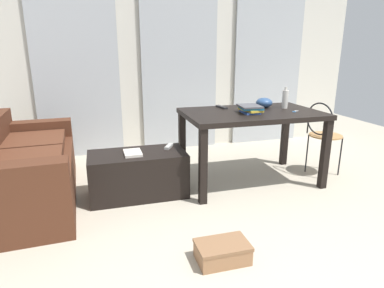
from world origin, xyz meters
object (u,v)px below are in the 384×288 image
at_px(tv_remote_on_table, 222,107).
at_px(scissors, 295,111).
at_px(coffee_table, 138,174).
at_px(craft_table, 251,121).
at_px(couch, 22,170).
at_px(book_stack, 250,109).
at_px(wire_chair, 323,130).
at_px(shoebox, 222,252).
at_px(magazine, 133,153).
at_px(bottle_near, 285,99).
at_px(tv_remote_primary, 169,146).
at_px(bowl, 264,103).

xyz_separation_m(tv_remote_on_table, scissors, (0.65, -0.43, -0.01)).
height_order(coffee_table, tv_remote_on_table, tv_remote_on_table).
height_order(craft_table, tv_remote_on_table, tv_remote_on_table).
xyz_separation_m(couch, book_stack, (2.22, -0.19, 0.51)).
bearing_deg(craft_table, scissors, -18.11).
distance_m(wire_chair, shoebox, 2.11).
xyz_separation_m(wire_chair, magazine, (-2.12, -0.01, -0.08)).
distance_m(couch, craft_table, 2.31).
relative_size(couch, tv_remote_on_table, 9.26).
height_order(bottle_near, tv_remote_primary, bottle_near).
bearing_deg(craft_table, book_stack, -127.14).
bearing_deg(shoebox, book_stack, 58.06).
height_order(bottle_near, tv_remote_on_table, bottle_near).
height_order(scissors, tv_remote_primary, scissors).
bearing_deg(wire_chair, magazine, -179.76).
relative_size(bowl, book_stack, 0.66).
bearing_deg(bowl, scissors, -59.66).
relative_size(couch, craft_table, 1.23).
bearing_deg(scissors, bottle_near, 88.60).
xyz_separation_m(bowl, book_stack, (-0.29, -0.26, -0.01)).
xyz_separation_m(bowl, scissors, (0.19, -0.32, -0.05)).
bearing_deg(coffee_table, couch, 172.51).
distance_m(couch, coffee_table, 1.07).
bearing_deg(magazine, craft_table, 1.92).
bearing_deg(wire_chair, bowl, 159.84).
xyz_separation_m(bottle_near, scissors, (-0.01, -0.21, -0.10)).
bearing_deg(scissors, coffee_table, 176.15).
bearing_deg(book_stack, bowl, 41.46).
height_order(wire_chair, magazine, wire_chair).
xyz_separation_m(bowl, tv_remote_primary, (-1.12, -0.12, -0.38)).
distance_m(couch, tv_remote_on_table, 2.11).
distance_m(craft_table, tv_remote_primary, 0.91).
xyz_separation_m(craft_table, tv_remote_on_table, (-0.23, 0.29, 0.11)).
distance_m(bottle_near, tv_remote_primary, 1.38).
height_order(wire_chair, scissors, wire_chair).
bearing_deg(shoebox, couch, 136.91).
height_order(wire_chair, bottle_near, bottle_near).
xyz_separation_m(magazine, shoebox, (0.46, -1.21, -0.38)).
distance_m(coffee_table, bottle_near, 1.78).
distance_m(bottle_near, tv_remote_on_table, 0.70).
xyz_separation_m(couch, wire_chair, (3.14, -0.16, 0.21)).
relative_size(book_stack, tv_remote_primary, 1.66).
bearing_deg(bowl, coffee_table, -171.74).
bearing_deg(couch, shoebox, -43.09).
relative_size(tv_remote_on_table, scissors, 1.93).
bearing_deg(craft_table, bottle_near, 9.77).
bearing_deg(scissors, tv_remote_on_table, 146.69).
relative_size(bottle_near, book_stack, 0.85).
bearing_deg(couch, craft_table, -2.79).
height_order(book_stack, tv_remote_on_table, book_stack).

